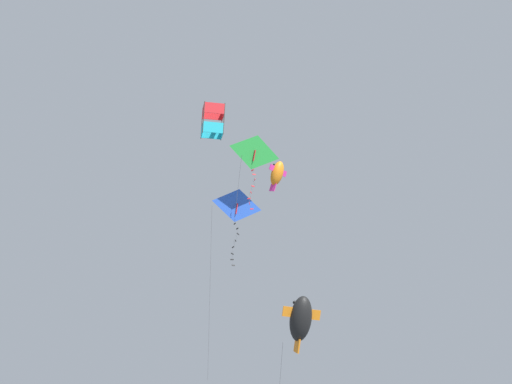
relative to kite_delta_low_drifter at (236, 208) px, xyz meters
name	(u,v)px	position (x,y,z in m)	size (l,w,h in m)	color
kite_delta_low_drifter	(236,208)	(0.00, 0.00, 0.00)	(2.62, 2.43, 9.46)	blue
kite_delta_near_right	(254,153)	(1.80, -1.19, 2.07)	(2.05, 2.00, 3.99)	green
kite_fish_mid_left	(301,319)	(3.13, 0.85, -6.59)	(2.69, 2.01, 5.21)	black
kite_fish_near_left	(277,174)	(1.12, 2.40, 3.06)	(1.30, 1.22, 1.80)	orange
kite_box_upper_right	(213,121)	(0.63, -3.31, 3.25)	(1.80, 1.85, 1.90)	red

